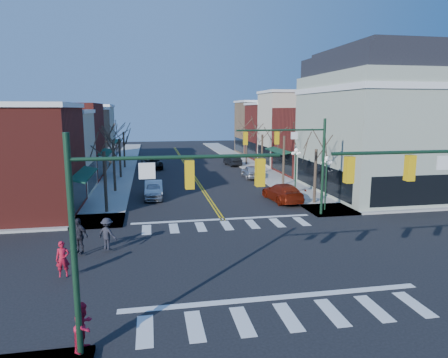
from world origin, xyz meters
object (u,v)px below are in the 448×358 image
car_left_far (152,163)px  car_right_far (233,161)px  lamppost_corner (326,174)px  pedestrian_dark_b (107,234)px  car_left_near (154,191)px  pedestrian_dark_a (79,236)px  victorian_corner (384,122)px  car_left_mid (154,189)px  car_right_near (282,192)px  car_right_mid (251,172)px  pedestrian_red_a (63,259)px  pedestrian_red_b (84,326)px  lamppost_midblock (296,163)px

car_left_far → car_right_far: (11.20, 0.74, -0.09)m
lamppost_corner → pedestrian_dark_b: size_ratio=2.40×
car_right_far → car_left_far: bearing=-4.1°
car_right_far → pedestrian_dark_b: bearing=59.1°
car_left_near → car_right_far: size_ratio=0.98×
pedestrian_dark_a → pedestrian_dark_b: (1.46, 0.30, -0.07)m
victorian_corner → car_left_mid: size_ratio=3.21×
car_right_near → car_right_mid: (0.28, 11.94, -0.02)m
car_right_mid → pedestrian_dark_b: size_ratio=2.44×
pedestrian_red_a → car_left_near: bearing=66.9°
car_right_mid → pedestrian_red_b: (-13.70, -31.63, 0.21)m
car_right_far → pedestrian_dark_a: (-15.35, -32.91, 0.44)m
pedestrian_red_a → victorian_corner: bearing=22.7°
car_right_mid → car_right_far: (0.00, 10.54, -0.06)m
car_left_far → pedestrian_red_a: bearing=-101.0°
car_left_mid → car_right_far: car_left_mid is taller
car_right_mid → pedestrian_red_a: (-15.56, -25.43, 0.25)m
car_left_far → pedestrian_red_a: pedestrian_red_a is taller
lamppost_midblock → car_left_far: bearing=124.0°
lamppost_corner → pedestrian_red_b: bearing=-134.7°
lamppost_corner → car_right_near: lamppost_corner is taller
lamppost_corner → car_left_mid: size_ratio=0.98×
car_left_near → pedestrian_dark_a: size_ratio=2.10×
car_left_near → car_right_far: bearing=61.8°
pedestrian_dark_b → car_left_mid: bearing=-67.1°
car_left_near → victorian_corner: bearing=-1.0°
car_right_near → pedestrian_red_a: 20.39m
car_left_far → car_left_near: bearing=-94.0°
car_right_mid → pedestrian_dark_a: (-15.35, -22.37, 0.38)m
car_right_mid → pedestrian_red_b: size_ratio=2.72×
lamppost_midblock → car_left_mid: (-13.00, 1.11, -2.23)m
lamppost_midblock → pedestrian_dark_b: lamppost_midblock is taller
pedestrian_dark_b → pedestrian_red_a: bearing=97.5°
lamppost_midblock → car_left_mid: size_ratio=0.98×
car_left_near → pedestrian_dark_a: bearing=-105.4°
car_left_near → pedestrian_dark_b: pedestrian_dark_b is taller
lamppost_corner → car_right_far: (-1.80, 26.49, -2.27)m
car_left_far → pedestrian_red_a: (-4.36, -35.24, 0.22)m
lamppost_corner → pedestrian_dark_a: 18.40m
lamppost_corner → pedestrian_red_a: 19.88m
pedestrian_red_b → pedestrian_dark_b: bearing=26.5°
lamppost_corner → car_left_near: bearing=151.7°
lamppost_corner → lamppost_midblock: (0.00, 6.50, 0.00)m
lamppost_midblock → pedestrian_dark_a: bearing=-143.0°
car_left_mid → pedestrian_dark_b: (-2.69, -13.72, 0.32)m
car_left_mid → pedestrian_dark_a: pedestrian_dark_a is taller
car_right_far → car_left_near: bearing=52.3°
car_left_near → car_right_far: car_left_near is taller
car_left_far → car_right_mid: bearing=-45.2°
car_left_mid → pedestrian_dark_b: 13.99m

